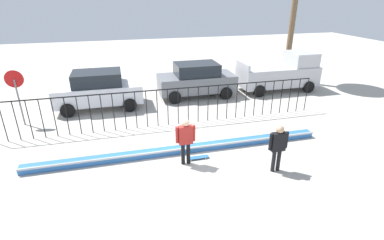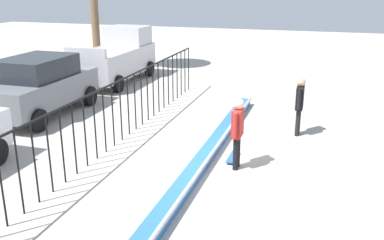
% 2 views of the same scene
% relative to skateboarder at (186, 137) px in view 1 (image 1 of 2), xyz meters
% --- Properties ---
extents(ground_plane, '(60.00, 60.00, 0.00)m').
position_rel_skateboarder_xyz_m(ground_plane, '(0.00, 0.33, -1.02)').
color(ground_plane, '#ADA89E').
extents(bowl_coping_ledge, '(11.00, 0.40, 0.27)m').
position_rel_skateboarder_xyz_m(bowl_coping_ledge, '(0.00, 0.80, -0.90)').
color(bowl_coping_ledge, '#2D6BB7').
rests_on(bowl_coping_ledge, ground).
extents(perimeter_fence, '(14.04, 0.04, 1.69)m').
position_rel_skateboarder_xyz_m(perimeter_fence, '(0.00, 3.41, 0.03)').
color(perimeter_fence, black).
rests_on(perimeter_fence, ground).
extents(skateboarder, '(0.69, 0.26, 1.70)m').
position_rel_skateboarder_xyz_m(skateboarder, '(0.00, 0.00, 0.00)').
color(skateboarder, black).
rests_on(skateboarder, ground).
extents(skateboard, '(0.80, 0.20, 0.07)m').
position_rel_skateboarder_xyz_m(skateboard, '(0.49, 0.18, -0.96)').
color(skateboard, '#26598C').
rests_on(skateboard, ground).
extents(camera_operator, '(0.67, 0.25, 1.66)m').
position_rel_skateboarder_xyz_m(camera_operator, '(2.79, -1.19, -0.02)').
color(camera_operator, black).
rests_on(camera_operator, ground).
extents(parked_car_white, '(4.30, 2.12, 1.90)m').
position_rel_skateboarder_xyz_m(parked_car_white, '(-3.02, 6.43, -0.05)').
color(parked_car_white, silver).
rests_on(parked_car_white, ground).
extents(parked_car_gray, '(4.30, 2.12, 1.90)m').
position_rel_skateboarder_xyz_m(parked_car_gray, '(2.30, 6.97, -0.05)').
color(parked_car_gray, slate).
rests_on(parked_car_gray, ground).
extents(pickup_truck, '(4.70, 2.12, 2.24)m').
position_rel_skateboarder_xyz_m(pickup_truck, '(7.58, 6.86, 0.02)').
color(pickup_truck, '#B7B7BC').
rests_on(pickup_truck, ground).
extents(stop_sign, '(0.76, 0.07, 2.50)m').
position_rel_skateboarder_xyz_m(stop_sign, '(-6.30, 5.06, 0.60)').
color(stop_sign, slate).
rests_on(stop_sign, ground).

